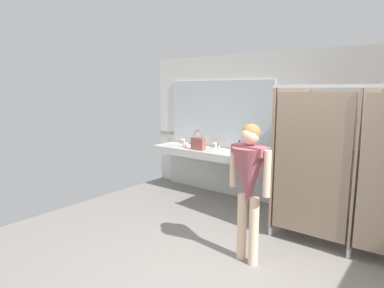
% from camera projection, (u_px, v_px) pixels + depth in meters
% --- Properties ---
extents(wall_back, '(6.97, 0.12, 2.61)m').
position_uv_depth(wall_back, '(324.00, 133.00, 5.17)').
color(wall_back, silver).
rests_on(wall_back, ground_plane).
extents(wall_back_tile_band, '(6.97, 0.01, 0.06)m').
position_uv_depth(wall_back_tile_band, '(322.00, 149.00, 5.16)').
color(wall_back_tile_band, '#9E937F').
rests_on(wall_back_tile_band, wall_back).
extents(vanity_counter, '(2.35, 0.60, 0.98)m').
position_uv_depth(vanity_counter, '(212.00, 160.00, 6.23)').
color(vanity_counter, silver).
rests_on(vanity_counter, ground_plane).
extents(mirror_panel, '(2.25, 0.02, 1.13)m').
position_uv_depth(mirror_panel, '(219.00, 110.00, 6.24)').
color(mirror_panel, silver).
rests_on(mirror_panel, wall_back).
extents(bathroom_stalls, '(2.06, 1.31, 2.05)m').
position_uv_depth(bathroom_stalls, '(363.00, 165.00, 4.04)').
color(bathroom_stalls, '#84705B').
rests_on(bathroom_stalls, ground_plane).
extents(person_standing, '(0.56, 0.48, 1.62)m').
position_uv_depth(person_standing, '(249.00, 177.00, 3.67)').
color(person_standing, beige).
rests_on(person_standing, ground_plane).
extents(handbag, '(0.27, 0.11, 0.37)m').
position_uv_depth(handbag, '(198.00, 143.00, 6.08)').
color(handbag, '#934C42').
rests_on(handbag, vanity_counter).
extents(soap_dispenser, '(0.07, 0.07, 0.21)m').
position_uv_depth(soap_dispenser, '(239.00, 147.00, 5.92)').
color(soap_dispenser, teal).
rests_on(soap_dispenser, vanity_counter).
extents(paper_cup, '(0.07, 0.07, 0.09)m').
position_uv_depth(paper_cup, '(185.00, 145.00, 6.34)').
color(paper_cup, beige).
rests_on(paper_cup, vanity_counter).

